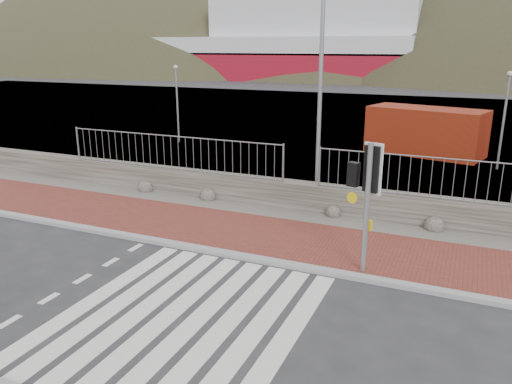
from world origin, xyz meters
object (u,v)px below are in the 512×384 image
at_px(streetlight, 324,70).
at_px(shipping_container, 425,131).
at_px(traffic_signal_far, 367,180).
at_px(ferry, 275,43).

bearing_deg(streetlight, shipping_container, 100.75).
height_order(traffic_signal_far, streetlight, streetlight).
relative_size(ferry, streetlight, 6.40).
height_order(ferry, shipping_container, ferry).
xyz_separation_m(streetlight, shipping_container, (2.39, 9.86, -3.28)).
height_order(streetlight, shipping_container, streetlight).
xyz_separation_m(traffic_signal_far, shipping_container, (-0.02, 14.53, -1.13)).
bearing_deg(traffic_signal_far, streetlight, -45.08).
bearing_deg(shipping_container, traffic_signal_far, -74.81).
xyz_separation_m(ferry, traffic_signal_far, (27.44, -64.53, -3.11)).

